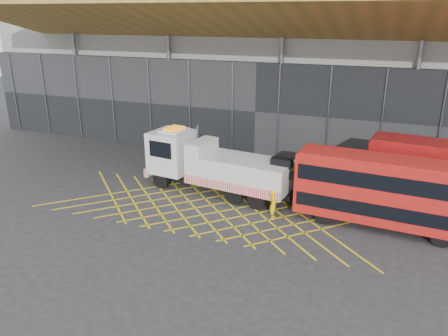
% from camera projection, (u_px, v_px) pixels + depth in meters
% --- Properties ---
extents(ground_plane, '(120.00, 120.00, 0.00)m').
position_uv_depth(ground_plane, '(173.00, 204.00, 28.44)').
color(ground_plane, '#262629').
extents(road_markings, '(21.56, 7.16, 0.01)m').
position_uv_depth(road_markings, '(207.00, 210.00, 27.62)').
color(road_markings, yellow).
rests_on(road_markings, ground_plane).
extents(construction_building, '(55.00, 23.97, 18.00)m').
position_uv_depth(construction_building, '(278.00, 45.00, 40.95)').
color(construction_building, gray).
rests_on(construction_building, ground_plane).
extents(recovery_truck, '(12.36, 4.27, 4.28)m').
position_uv_depth(recovery_truck, '(213.00, 164.00, 29.87)').
color(recovery_truck, black).
rests_on(recovery_truck, ground_plane).
extents(bus_towed, '(10.45, 3.16, 4.19)m').
position_uv_depth(bus_towed, '(388.00, 190.00, 24.63)').
color(bus_towed, '#AD140F').
rests_on(bus_towed, ground_plane).
extents(worker, '(0.55, 0.73, 1.82)m').
position_uv_depth(worker, '(273.00, 204.00, 26.23)').
color(worker, yellow).
rests_on(worker, ground_plane).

